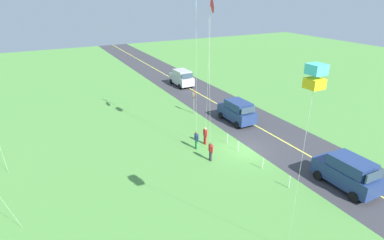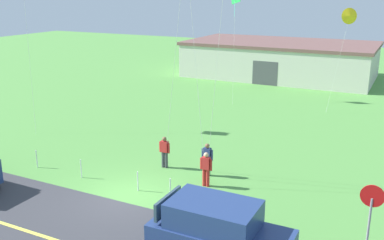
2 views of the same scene
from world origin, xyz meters
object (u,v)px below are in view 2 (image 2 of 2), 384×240
Objects in this scene: warehouse_distant at (280,59)px; stop_sign at (371,207)px; person_adult_near at (207,158)px; person_child_watcher at (206,168)px; kite_pink_drift at (350,16)px; car_suv_foreground at (218,235)px; person_adult_companion at (165,151)px.

stop_sign is at bearing -69.09° from warehouse_distant.
person_adult_near is 1.19m from person_child_watcher.
stop_sign is at bearing 117.10° from person_adult_near.
warehouse_distant is (-7.85, 11.70, -5.01)m from kite_pink_drift.
stop_sign is (4.12, 2.79, 0.65)m from car_suv_foreground.
car_suv_foreground is 0.24× the size of warehouse_distant.
kite_pink_drift is (3.84, 14.69, 5.90)m from person_adult_near.
warehouse_distant reaches higher than car_suv_foreground.
car_suv_foreground is 5.02m from stop_sign.
person_adult_near is at bearing -104.65° from kite_pink_drift.
stop_sign reaches higher than car_suv_foreground.
person_child_watcher is at bearing -80.79° from warehouse_distant.
person_adult_near is 0.09× the size of warehouse_distant.
person_adult_companion is at bearing 159.56° from stop_sign.
kite_pink_drift reaches higher than stop_sign.
car_suv_foreground is 2.75× the size of person_child_watcher.
warehouse_distant is (-1.71, 26.44, 0.89)m from person_adult_companion.
car_suv_foreground is 33.70m from warehouse_distant.
car_suv_foreground is 1.72× the size of stop_sign.
person_child_watcher is (-7.04, 2.59, -0.94)m from stop_sign.
stop_sign is 19.39m from kite_pink_drift.
person_adult_companion is 0.09× the size of warehouse_distant.
person_adult_near is 16.30m from kite_pink_drift.
person_adult_companion is 26.51m from warehouse_distant.
kite_pink_drift is at bearing -30.06° from person_child_watcher.
kite_pink_drift is at bearing -141.35° from person_adult_near.
kite_pink_drift is 0.40× the size of warehouse_distant.
stop_sign is 1.60× the size of person_adult_near.
warehouse_distant is (-11.50, 30.08, -0.05)m from stop_sign.
stop_sign reaches higher than person_adult_companion.
warehouse_distant is at bearing -118.07° from person_adult_near.
warehouse_distant reaches higher than person_child_watcher.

